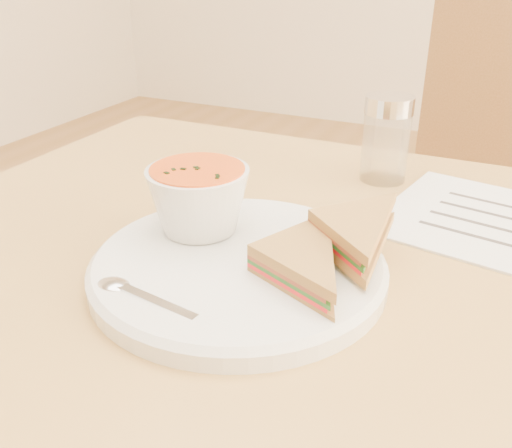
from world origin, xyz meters
The scene contains 7 objects.
chair_far centered at (0.14, 0.63, 0.50)m, with size 0.45×0.45×1.00m, color brown, non-canonical shape.
plate centered at (-0.06, -0.09, 0.76)m, with size 0.29×0.29×0.02m, color white, non-canonical shape.
soup_bowl centered at (-0.13, -0.06, 0.80)m, with size 0.11×0.11×0.07m, color white, non-canonical shape.
sandwich_half_a centered at (-0.04, -0.11, 0.78)m, with size 0.11×0.11×0.03m, color #A87C3B, non-canonical shape.
sandwich_half_b centered at (-0.01, -0.04, 0.79)m, with size 0.11×0.11×0.03m, color #A87C3B, non-canonical shape.
spoon centered at (-0.09, -0.19, 0.77)m, with size 0.16×0.03×0.01m, color silver, non-canonical shape.
condiment_shaker centered at (0.00, 0.22, 0.81)m, with size 0.06×0.06×0.12m, color silver, non-canonical shape.
Camera 1 is at (0.16, -0.52, 1.04)m, focal length 40.00 mm.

